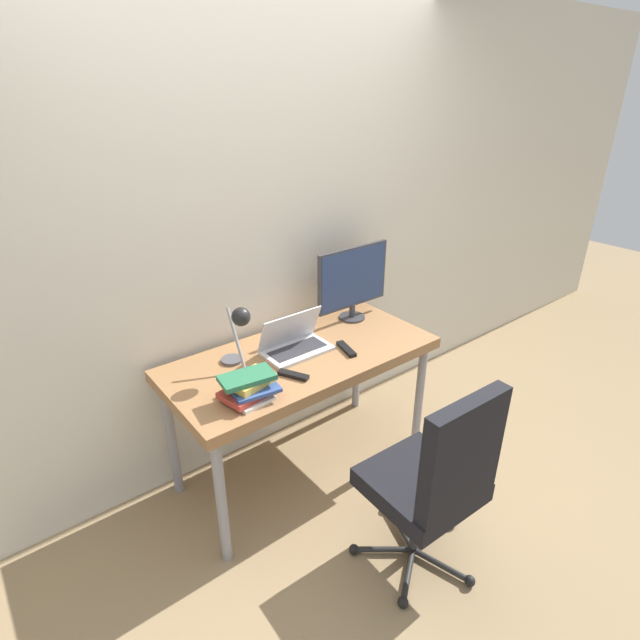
% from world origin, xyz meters
% --- Properties ---
extents(ground_plane, '(12.00, 12.00, 0.00)m').
position_xyz_m(ground_plane, '(0.00, 0.00, 0.00)').
color(ground_plane, '#937A56').
extents(wall_back, '(8.00, 0.05, 2.60)m').
position_xyz_m(wall_back, '(0.00, 0.74, 1.30)').
color(wall_back, beige).
rests_on(wall_back, ground_plane).
extents(desk, '(1.44, 0.68, 0.77)m').
position_xyz_m(desk, '(0.00, 0.34, 0.70)').
color(desk, '#996B42').
rests_on(desk, ground_plane).
extents(laptop, '(0.36, 0.21, 0.21)m').
position_xyz_m(laptop, '(-0.01, 0.38, 0.82)').
color(laptop, silver).
rests_on(laptop, desk).
extents(monitor, '(0.50, 0.16, 0.44)m').
position_xyz_m(monitor, '(0.50, 0.50, 1.02)').
color(monitor, '#333338').
rests_on(monitor, desk).
extents(desk_lamp, '(0.11, 0.23, 0.35)m').
position_xyz_m(desk_lamp, '(-0.33, 0.39, 1.01)').
color(desk_lamp, '#4C4C51').
rests_on(desk_lamp, desk).
extents(office_chair, '(0.57, 0.59, 0.99)m').
position_xyz_m(office_chair, '(0.05, -0.55, 0.54)').
color(office_chair, black).
rests_on(office_chair, ground_plane).
extents(book_stack, '(0.27, 0.22, 0.12)m').
position_xyz_m(book_stack, '(-0.42, 0.16, 0.83)').
color(book_stack, silver).
rests_on(book_stack, desk).
extents(tv_remote, '(0.08, 0.17, 0.02)m').
position_xyz_m(tv_remote, '(0.21, 0.22, 0.78)').
color(tv_remote, black).
rests_on(tv_remote, desk).
extents(media_remote, '(0.11, 0.16, 0.02)m').
position_xyz_m(media_remote, '(-0.17, 0.18, 0.78)').
color(media_remote, black).
rests_on(media_remote, desk).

